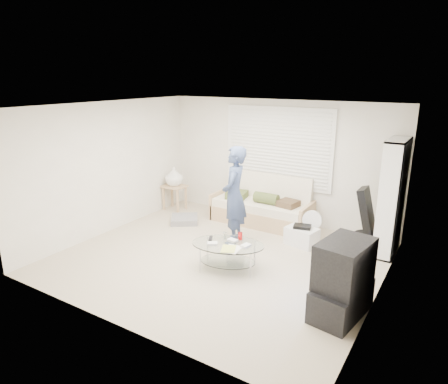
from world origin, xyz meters
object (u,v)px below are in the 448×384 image
Objects in this scene: bookshelf at (391,198)px; coffee_table at (228,248)px; tv_unit at (343,280)px; futon_sofa at (262,208)px.

bookshelf is 1.50× the size of coffee_table.
bookshelf is at bearing 86.88° from tv_unit.
bookshelf is at bearing -3.82° from futon_sofa.
coffee_table is (-2.00, -1.96, -0.64)m from bookshelf.
futon_sofa is 2.03× the size of tv_unit.
bookshelf reaches higher than tv_unit.
tv_unit reaches higher than coffee_table.
tv_unit reaches higher than futon_sofa.
futon_sofa is 2.56m from bookshelf.
futon_sofa reaches higher than coffee_table.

